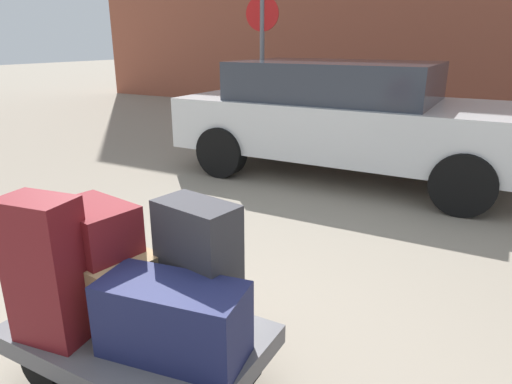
% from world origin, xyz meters
% --- Properties ---
extents(luggage_cart, '(1.24, 0.75, 0.34)m').
position_xyz_m(luggage_cart, '(0.00, 0.00, 0.27)').
color(luggage_cart, '#4C4C51').
rests_on(luggage_cart, ground_plane).
extents(duffel_bag_tan_rear_right, '(0.66, 0.43, 0.34)m').
position_xyz_m(duffel_bag_tan_rear_right, '(-0.27, 0.04, 0.51)').
color(duffel_bag_tan_rear_right, '#9E7F56').
rests_on(duffel_bag_tan_rear_right, luggage_cart).
extents(suitcase_maroon_front_right, '(0.35, 0.26, 0.69)m').
position_xyz_m(suitcase_maroon_front_right, '(-0.29, -0.23, 0.69)').
color(suitcase_maroon_front_right, maroon).
rests_on(suitcase_maroon_front_right, luggage_cart).
extents(duffel_bag_navy_front_left, '(0.68, 0.39, 0.35)m').
position_xyz_m(duffel_bag_navy_front_left, '(0.28, -0.06, 0.51)').
color(duffel_bag_navy_front_left, '#191E47').
rests_on(duffel_bag_navy_front_left, luggage_cart).
extents(suitcase_charcoal_rear_left, '(0.43, 0.29, 0.62)m').
position_xyz_m(suitcase_charcoal_rear_left, '(0.23, 0.21, 0.65)').
color(suitcase_charcoal_rear_left, '#2D2D33').
rests_on(suitcase_charcoal_rear_left, luggage_cart).
extents(duffel_bag_maroon_topmost_pile, '(0.46, 0.36, 0.24)m').
position_xyz_m(duffel_bag_maroon_topmost_pile, '(-0.27, 0.04, 0.80)').
color(duffel_bag_maroon_topmost_pile, maroon).
rests_on(duffel_bag_maroon_topmost_pile, duffel_bag_tan_rear_right).
extents(parked_car, '(4.30, 1.93, 1.42)m').
position_xyz_m(parked_car, '(-0.34, 4.23, 0.76)').
color(parked_car, silver).
rests_on(parked_car, ground_plane).
extents(no_parking_sign, '(0.50, 0.11, 2.29)m').
position_xyz_m(no_parking_sign, '(-1.95, 4.93, 1.42)').
color(no_parking_sign, slate).
rests_on(no_parking_sign, ground_plane).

